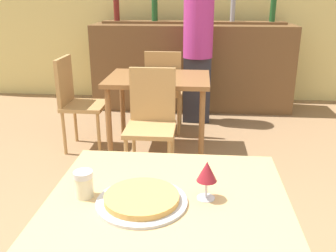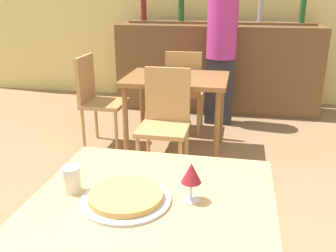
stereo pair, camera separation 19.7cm
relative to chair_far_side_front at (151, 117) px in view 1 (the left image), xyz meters
The scene contains 11 objects.
dining_table_near 1.63m from the chair_far_side_front, 80.16° to the right, with size 0.95×0.85×0.73m.
dining_table_far 0.54m from the chair_far_side_front, 90.00° to the left, with size 0.95×0.72×0.75m.
bar_counter 2.08m from the chair_far_side_front, 82.35° to the left, with size 2.60×0.56×1.10m.
bar_back_shelf 2.31m from the chair_far_side_front, 83.27° to the left, with size 2.39×0.24×0.33m.
chair_far_side_front is the anchor object (origin of this frame).
chair_far_side_back 1.06m from the chair_far_side_front, 90.00° to the left, with size 0.40×0.40×0.92m.
chair_far_side_left 0.97m from the chair_far_side_front, 146.79° to the left, with size 0.40×0.40×0.92m.
pizza_tray 1.68m from the chair_far_side_front, 83.78° to the right, with size 0.35×0.35×0.04m.
cheese_shaker 1.65m from the chair_far_side_front, 91.87° to the right, with size 0.08×0.08×0.11m.
person_standing 1.57m from the chair_far_side_front, 76.57° to the left, with size 0.34×0.34×1.63m.
wine_glass 1.68m from the chair_far_side_front, 75.01° to the right, with size 0.08×0.08×0.16m.
Camera 1 is at (0.11, -1.30, 1.50)m, focal length 40.00 mm.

